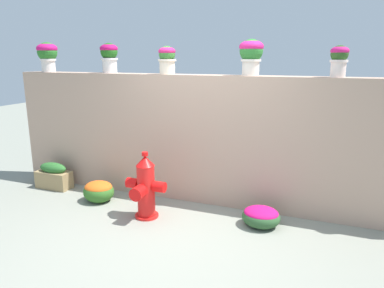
% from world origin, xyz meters
% --- Properties ---
extents(ground_plane, '(24.00, 24.00, 0.00)m').
position_xyz_m(ground_plane, '(0.00, 0.00, 0.00)').
color(ground_plane, gray).
extents(stone_wall, '(6.49, 0.34, 1.88)m').
position_xyz_m(stone_wall, '(0.00, 1.29, 0.94)').
color(stone_wall, tan).
rests_on(stone_wall, ground).
extents(potted_plant_0, '(0.33, 0.33, 0.48)m').
position_xyz_m(potted_plant_0, '(-2.80, 1.26, 2.18)').
color(potted_plant_0, silver).
rests_on(potted_plant_0, stone_wall).
extents(potted_plant_1, '(0.28, 0.28, 0.46)m').
position_xyz_m(potted_plant_1, '(-1.65, 1.33, 2.15)').
color(potted_plant_1, silver).
rests_on(potted_plant_1, stone_wall).
extents(potted_plant_2, '(0.26, 0.26, 0.40)m').
position_xyz_m(potted_plant_2, '(-0.63, 1.27, 2.11)').
color(potted_plant_2, beige).
rests_on(potted_plant_2, stone_wall).
extents(potted_plant_3, '(0.33, 0.33, 0.48)m').
position_xyz_m(potted_plant_3, '(0.59, 1.32, 2.17)').
color(potted_plant_3, beige).
rests_on(potted_plant_3, stone_wall).
extents(potted_plant_4, '(0.22, 0.22, 0.38)m').
position_xyz_m(potted_plant_4, '(1.68, 1.27, 2.11)').
color(potted_plant_4, silver).
rests_on(potted_plant_4, stone_wall).
extents(fire_hydrant, '(0.56, 0.46, 0.91)m').
position_xyz_m(fire_hydrant, '(-0.58, 0.41, 0.42)').
color(fire_hydrant, red).
rests_on(fire_hydrant, ground).
extents(flower_bush_left, '(0.47, 0.42, 0.32)m').
position_xyz_m(flower_bush_left, '(-1.51, 0.65, 0.17)').
color(flower_bush_left, '#336A25').
rests_on(flower_bush_left, ground).
extents(flower_bush_right, '(0.49, 0.44, 0.26)m').
position_xyz_m(flower_bush_right, '(0.92, 0.71, 0.14)').
color(flower_bush_right, '#2D542D').
rests_on(flower_bush_right, ground).
extents(planter_box, '(0.58, 0.26, 0.43)m').
position_xyz_m(planter_box, '(-2.54, 0.86, 0.21)').
color(planter_box, '#9A7F54').
rests_on(planter_box, ground).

